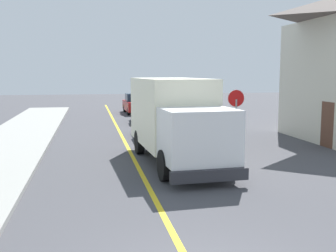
{
  "coord_description": "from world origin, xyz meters",
  "views": [
    {
      "loc": [
        -1.69,
        -5.82,
        3.43
      ],
      "look_at": [
        1.24,
        9.33,
        1.4
      ],
      "focal_mm": 43.6,
      "sensor_mm": 36.0,
      "label": 1
    }
  ],
  "objects_px": {
    "parked_car_mid": "(147,111)",
    "parked_car_far": "(136,104)",
    "parked_car_near": "(156,123)",
    "stop_sign": "(236,107)",
    "box_truck": "(176,117)"
  },
  "relations": [
    {
      "from": "parked_car_near",
      "to": "parked_car_mid",
      "type": "distance_m",
      "value": 6.77
    },
    {
      "from": "parked_car_mid",
      "to": "parked_car_far",
      "type": "height_order",
      "value": "same"
    },
    {
      "from": "parked_car_near",
      "to": "parked_car_far",
      "type": "distance_m",
      "value": 13.37
    },
    {
      "from": "parked_car_mid",
      "to": "parked_car_far",
      "type": "xyz_separation_m",
      "value": [
        -0.04,
        6.6,
        0.0
      ]
    },
    {
      "from": "parked_car_mid",
      "to": "box_truck",
      "type": "bearing_deg",
      "value": -93.13
    },
    {
      "from": "parked_car_near",
      "to": "box_truck",
      "type": "bearing_deg",
      "value": -92.18
    },
    {
      "from": "box_truck",
      "to": "parked_car_near",
      "type": "xyz_separation_m",
      "value": [
        0.23,
        5.91,
        -0.97
      ]
    },
    {
      "from": "stop_sign",
      "to": "parked_car_far",
      "type": "bearing_deg",
      "value": 99.56
    },
    {
      "from": "parked_car_mid",
      "to": "parked_car_far",
      "type": "relative_size",
      "value": 1.01
    },
    {
      "from": "parked_car_near",
      "to": "stop_sign",
      "type": "height_order",
      "value": "stop_sign"
    },
    {
      "from": "parked_car_mid",
      "to": "stop_sign",
      "type": "bearing_deg",
      "value": -74.58
    },
    {
      "from": "stop_sign",
      "to": "box_truck",
      "type": "bearing_deg",
      "value": -141.53
    },
    {
      "from": "box_truck",
      "to": "parked_car_near",
      "type": "bearing_deg",
      "value": 87.82
    },
    {
      "from": "parked_car_near",
      "to": "stop_sign",
      "type": "relative_size",
      "value": 1.67
    },
    {
      "from": "parked_car_near",
      "to": "stop_sign",
      "type": "xyz_separation_m",
      "value": [
        3.21,
        -3.18,
        1.06
      ]
    }
  ]
}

